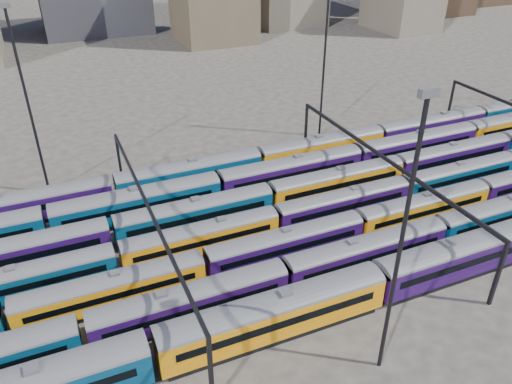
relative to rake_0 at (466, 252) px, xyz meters
name	(u,v)px	position (x,y,z in m)	size (l,w,h in m)	color
ground	(310,225)	(-10.84, 15.00, -2.97)	(500.00, 500.00, 0.00)	#3C3733
rake_0	(466,252)	(0.00, 0.00, 0.00)	(160.20, 3.34, 5.65)	black
rake_1	(366,249)	(-9.35, 5.00, -0.37)	(140.52, 2.94, 4.94)	black
rake_2	(358,222)	(-7.11, 10.00, -0.47)	(116.03, 2.83, 4.76)	black
rake_3	(276,217)	(-15.68, 15.00, -0.51)	(114.20, 2.79, 4.68)	black
rake_4	(398,166)	(6.26, 20.00, -0.34)	(122.00, 2.98, 5.01)	black
rake_5	(291,169)	(-8.51, 25.00, -0.14)	(152.97, 3.19, 5.39)	black
rake_6	(322,146)	(-0.66, 30.00, -0.21)	(149.22, 3.12, 5.25)	black
gantry_1	(149,214)	(-30.84, 15.00, 3.82)	(0.35, 40.35, 8.03)	black
gantry_2	(381,164)	(-0.84, 15.00, 3.82)	(0.35, 40.35, 8.03)	black
mast_1	(27,98)	(-40.84, 37.00, 11.00)	(1.40, 0.50, 25.60)	black
mast_2	(402,237)	(-15.84, -7.00, 11.00)	(1.40, 0.50, 25.60)	black
mast_3	(325,57)	(4.16, 39.00, 11.00)	(1.40, 0.50, 25.60)	black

